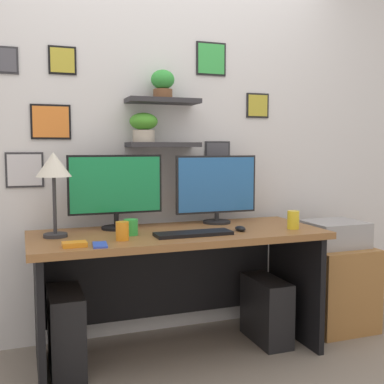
{
  "coord_description": "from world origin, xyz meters",
  "views": [
    {
      "loc": [
        -0.86,
        -2.61,
        1.24
      ],
      "look_at": [
        0.1,
        0.05,
        0.98
      ],
      "focal_mm": 44.22,
      "sensor_mm": 36.0,
      "label": 1
    }
  ],
  "objects_px": {
    "printer": "(334,234)",
    "computer_tower_left": "(66,332)",
    "cell_phone": "(100,245)",
    "pen_cup": "(122,231)",
    "monitor_right": "(216,188)",
    "computer_tower_right": "(266,310)",
    "desk": "(176,264)",
    "monitor_left": "(116,189)",
    "desk_lamp": "(54,170)",
    "scissors_tray": "(75,244)",
    "drawer_cabinet": "(333,286)",
    "keyboard": "(193,234)",
    "computer_mouse": "(240,229)",
    "water_cup": "(293,220)",
    "coffee_mug": "(131,227)"
  },
  "relations": [
    {
      "from": "desk",
      "to": "monitor_left",
      "type": "height_order",
      "value": "monitor_left"
    },
    {
      "from": "cell_phone",
      "to": "drawer_cabinet",
      "type": "bearing_deg",
      "value": 17.0
    },
    {
      "from": "computer_mouse",
      "to": "computer_tower_right",
      "type": "height_order",
      "value": "computer_mouse"
    },
    {
      "from": "pen_cup",
      "to": "scissors_tray",
      "type": "bearing_deg",
      "value": -162.46
    },
    {
      "from": "water_cup",
      "to": "printer",
      "type": "height_order",
      "value": "water_cup"
    },
    {
      "from": "drawer_cabinet",
      "to": "computer_tower_left",
      "type": "distance_m",
      "value": 1.82
    },
    {
      "from": "keyboard",
      "to": "printer",
      "type": "distance_m",
      "value": 1.14
    },
    {
      "from": "computer_mouse",
      "to": "pen_cup",
      "type": "relative_size",
      "value": 0.9
    },
    {
      "from": "keyboard",
      "to": "computer_mouse",
      "type": "height_order",
      "value": "computer_mouse"
    },
    {
      "from": "scissors_tray",
      "to": "computer_mouse",
      "type": "bearing_deg",
      "value": 6.93
    },
    {
      "from": "printer",
      "to": "computer_tower_right",
      "type": "bearing_deg",
      "value": -172.12
    },
    {
      "from": "desk",
      "to": "printer",
      "type": "bearing_deg",
      "value": 1.02
    },
    {
      "from": "pen_cup",
      "to": "computer_tower_right",
      "type": "height_order",
      "value": "pen_cup"
    },
    {
      "from": "cell_phone",
      "to": "coffee_mug",
      "type": "bearing_deg",
      "value": 53.83
    },
    {
      "from": "drawer_cabinet",
      "to": "monitor_right",
      "type": "bearing_deg",
      "value": 170.29
    },
    {
      "from": "computer_mouse",
      "to": "pen_cup",
      "type": "bearing_deg",
      "value": -177.07
    },
    {
      "from": "monitor_right",
      "to": "desk",
      "type": "bearing_deg",
      "value": -153.95
    },
    {
      "from": "desk_lamp",
      "to": "scissors_tray",
      "type": "distance_m",
      "value": 0.47
    },
    {
      "from": "cell_phone",
      "to": "computer_tower_right",
      "type": "height_order",
      "value": "cell_phone"
    },
    {
      "from": "computer_tower_left",
      "to": "coffee_mug",
      "type": "bearing_deg",
      "value": -2.32
    },
    {
      "from": "computer_mouse",
      "to": "computer_tower_right",
      "type": "relative_size",
      "value": 0.22
    },
    {
      "from": "computer_mouse",
      "to": "scissors_tray",
      "type": "bearing_deg",
      "value": -173.07
    },
    {
      "from": "monitor_right",
      "to": "computer_mouse",
      "type": "distance_m",
      "value": 0.39
    },
    {
      "from": "cell_phone",
      "to": "pen_cup",
      "type": "height_order",
      "value": "pen_cup"
    },
    {
      "from": "water_cup",
      "to": "computer_tower_right",
      "type": "relative_size",
      "value": 0.27
    },
    {
      "from": "water_cup",
      "to": "printer",
      "type": "xyz_separation_m",
      "value": [
        0.47,
        0.23,
        -0.15
      ]
    },
    {
      "from": "water_cup",
      "to": "pen_cup",
      "type": "bearing_deg",
      "value": 179.89
    },
    {
      "from": "keyboard",
      "to": "computer_tower_left",
      "type": "relative_size",
      "value": 0.96
    },
    {
      "from": "printer",
      "to": "monitor_right",
      "type": "bearing_deg",
      "value": 170.29
    },
    {
      "from": "desk",
      "to": "printer",
      "type": "height_order",
      "value": "desk"
    },
    {
      "from": "desk",
      "to": "cell_phone",
      "type": "distance_m",
      "value": 0.62
    },
    {
      "from": "computer_tower_left",
      "to": "computer_tower_right",
      "type": "height_order",
      "value": "computer_tower_left"
    },
    {
      "from": "monitor_left",
      "to": "pen_cup",
      "type": "bearing_deg",
      "value": -95.7
    },
    {
      "from": "coffee_mug",
      "to": "printer",
      "type": "distance_m",
      "value": 1.45
    },
    {
      "from": "desk",
      "to": "computer_mouse",
      "type": "height_order",
      "value": "computer_mouse"
    },
    {
      "from": "scissors_tray",
      "to": "computer_tower_right",
      "type": "bearing_deg",
      "value": 10.58
    },
    {
      "from": "desk",
      "to": "coffee_mug",
      "type": "relative_size",
      "value": 19.02
    },
    {
      "from": "printer",
      "to": "computer_tower_left",
      "type": "relative_size",
      "value": 0.83
    },
    {
      "from": "cell_phone",
      "to": "monitor_left",
      "type": "bearing_deg",
      "value": 75.67
    },
    {
      "from": "monitor_right",
      "to": "monitor_left",
      "type": "bearing_deg",
      "value": -180.0
    },
    {
      "from": "scissors_tray",
      "to": "desk",
      "type": "bearing_deg",
      "value": 24.47
    },
    {
      "from": "scissors_tray",
      "to": "printer",
      "type": "relative_size",
      "value": 0.32
    },
    {
      "from": "desk_lamp",
      "to": "pen_cup",
      "type": "distance_m",
      "value": 0.51
    },
    {
      "from": "pen_cup",
      "to": "printer",
      "type": "relative_size",
      "value": 0.26
    },
    {
      "from": "computer_mouse",
      "to": "desk_lamp",
      "type": "distance_m",
      "value": 1.12
    },
    {
      "from": "monitor_right",
      "to": "computer_tower_right",
      "type": "relative_size",
      "value": 1.35
    },
    {
      "from": "drawer_cabinet",
      "to": "printer",
      "type": "bearing_deg",
      "value": 90.0
    },
    {
      "from": "drawer_cabinet",
      "to": "water_cup",
      "type": "bearing_deg",
      "value": -154.43
    },
    {
      "from": "pen_cup",
      "to": "water_cup",
      "type": "distance_m",
      "value": 1.05
    },
    {
      "from": "keyboard",
      "to": "pen_cup",
      "type": "xyz_separation_m",
      "value": [
        -0.41,
        -0.0,
        0.04
      ]
    }
  ]
}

